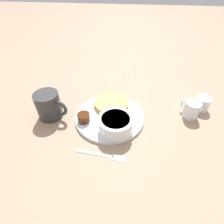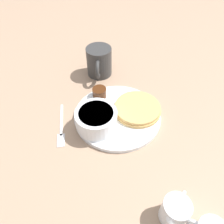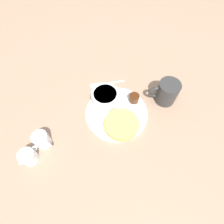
% 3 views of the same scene
% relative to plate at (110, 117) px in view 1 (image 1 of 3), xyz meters
% --- Properties ---
extents(ground_plane, '(4.00, 4.00, 0.00)m').
position_rel_plate_xyz_m(ground_plane, '(0.00, 0.00, -0.01)').
color(ground_plane, '#9E7F66').
extents(plate, '(0.25, 0.25, 0.01)m').
position_rel_plate_xyz_m(plate, '(0.00, 0.00, 0.00)').
color(plate, white).
rests_on(plate, ground_plane).
extents(pancake_stack, '(0.14, 0.14, 0.02)m').
position_rel_plate_xyz_m(pancake_stack, '(0.06, 0.00, 0.01)').
color(pancake_stack, tan).
rests_on(pancake_stack, plate).
extents(bowl, '(0.11, 0.11, 0.05)m').
position_rel_plate_xyz_m(bowl, '(-0.07, -0.03, 0.03)').
color(bowl, white).
rests_on(bowl, plate).
extents(syrup_cup, '(0.04, 0.04, 0.03)m').
position_rel_plate_xyz_m(syrup_cup, '(-0.04, 0.08, 0.02)').
color(syrup_cup, '#47230F').
rests_on(syrup_cup, plate).
extents(butter_ramekin, '(0.05, 0.05, 0.04)m').
position_rel_plate_xyz_m(butter_ramekin, '(-0.09, -0.02, 0.02)').
color(butter_ramekin, white).
rests_on(butter_ramekin, plate).
extents(coffee_mug, '(0.08, 0.12, 0.10)m').
position_rel_plate_xyz_m(coffee_mug, '(-0.01, 0.21, 0.04)').
color(coffee_mug, '#333333').
rests_on(coffee_mug, ground_plane).
extents(creamer_pitcher_near, '(0.07, 0.06, 0.06)m').
position_rel_plate_xyz_m(creamer_pitcher_near, '(0.04, -0.29, 0.03)').
color(creamer_pitcher_near, white).
rests_on(creamer_pitcher_near, ground_plane).
extents(creamer_pitcher_far, '(0.06, 0.06, 0.06)m').
position_rel_plate_xyz_m(creamer_pitcher_far, '(0.09, -0.34, 0.02)').
color(creamer_pitcher_far, white).
rests_on(creamer_pitcher_far, ground_plane).
extents(fork, '(0.03, 0.15, 0.00)m').
position_rel_plate_xyz_m(fork, '(-0.16, -0.01, -0.00)').
color(fork, silver).
rests_on(fork, ground_plane).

